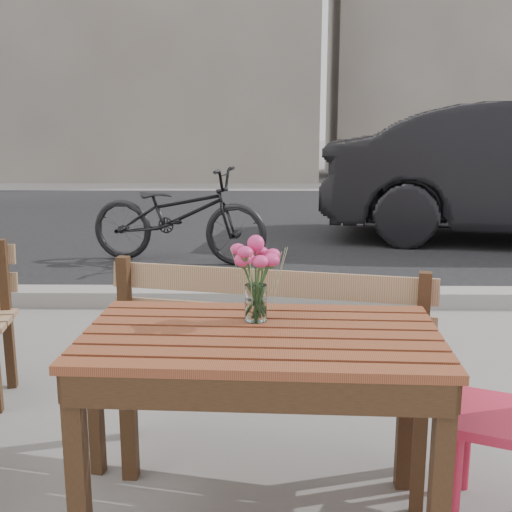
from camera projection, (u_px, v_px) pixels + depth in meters
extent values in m
cube|color=black|center=(279.00, 223.00, 8.94)|extent=(30.00, 8.00, 0.00)
cube|color=gray|center=(291.00, 297.00, 5.02)|extent=(30.00, 0.25, 0.12)
cube|color=slate|center=(146.00, 6.00, 14.98)|extent=(8.00, 3.00, 8.00)
cube|color=slate|center=(472.00, 54.00, 16.06)|extent=(7.00, 3.00, 6.00)
cube|color=brown|center=(261.00, 336.00, 2.14)|extent=(1.22, 0.75, 0.03)
cube|color=black|center=(78.00, 479.00, 1.96)|extent=(0.06, 0.06, 0.70)
cube|color=black|center=(440.00, 491.00, 1.89)|extent=(0.06, 0.06, 0.70)
cube|color=black|center=(128.00, 397.00, 2.54)|extent=(0.06, 0.06, 0.70)
cube|color=black|center=(406.00, 404.00, 2.47)|extent=(0.06, 0.06, 0.70)
cube|color=#886146|center=(257.00, 371.00, 2.56)|extent=(1.44, 0.66, 0.03)
cube|color=#886146|center=(268.00, 301.00, 2.71)|extent=(1.36, 0.32, 0.38)
cube|color=black|center=(95.00, 422.00, 2.59)|extent=(0.06, 0.06, 0.46)
cube|color=black|center=(419.00, 459.00, 2.31)|extent=(0.06, 0.06, 0.46)
cube|color=black|center=(126.00, 350.00, 2.85)|extent=(0.06, 0.06, 0.84)
cube|color=black|center=(420.00, 375.00, 2.57)|extent=(0.06, 0.06, 0.84)
cube|color=#BE203C|center=(512.00, 420.00, 2.25)|extent=(0.51, 0.51, 0.04)
cylinder|color=#BE203C|center=(467.00, 445.00, 2.49)|extent=(0.03, 0.03, 0.38)
cylinder|color=#BE203C|center=(456.00, 486.00, 2.22)|extent=(0.03, 0.03, 0.38)
cylinder|color=white|center=(256.00, 303.00, 2.25)|extent=(0.08, 0.08, 0.13)
cylinder|color=#2E5A2B|center=(256.00, 285.00, 2.23)|extent=(0.05, 0.05, 0.26)
cube|color=black|center=(6.00, 316.00, 3.39)|extent=(0.05, 0.05, 0.82)
imported|color=black|center=(178.00, 215.00, 6.41)|extent=(1.92, 1.02, 0.96)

